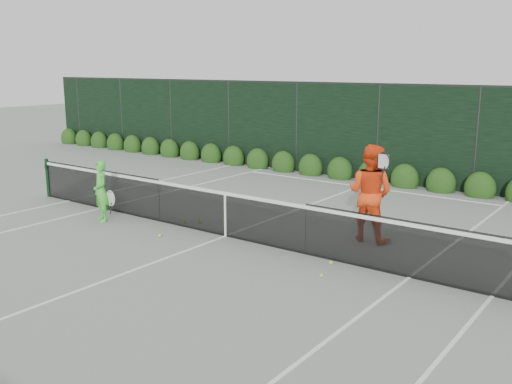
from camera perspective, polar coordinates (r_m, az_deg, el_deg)
The scene contains 8 objects.
ground at distance 12.29m, azimuth -3.05°, elevation -4.44°, with size 80.00×80.00×0.00m, color gray.
tennis_net at distance 12.16m, azimuth -3.17°, elevation -2.03°, with size 12.90×0.10×1.07m.
player_woman at distance 13.79m, azimuth -15.23°, elevation 0.07°, with size 0.66×0.51×1.43m.
player_man at distance 12.00m, azimuth 11.34°, elevation -0.09°, with size 1.00×0.78×2.02m.
court_lines at distance 12.29m, azimuth -3.05°, elevation -4.42°, with size 11.03×23.83×0.01m.
windscreen_fence at distance 10.04m, azimuth -13.04°, elevation 0.30°, with size 32.00×21.07×3.06m.
hedge_row at distance 18.16m, azimuth 11.43°, elevation 1.66°, with size 31.66×0.65×0.94m.
tennis_balls at distance 12.31m, azimuth -3.05°, elevation -4.25°, with size 4.36×1.82×0.07m.
Camera 1 is at (7.50, -9.05, 3.59)m, focal length 40.00 mm.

